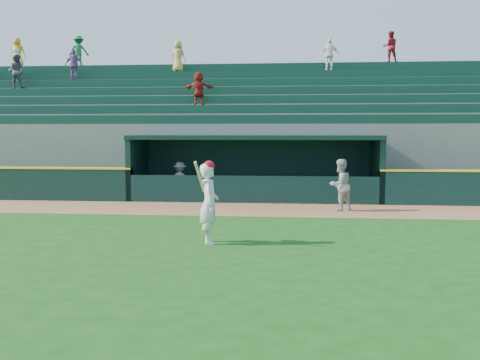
{
  "coord_description": "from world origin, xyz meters",
  "views": [
    {
      "loc": [
        1.35,
        -12.73,
        2.63
      ],
      "look_at": [
        0.0,
        1.6,
        1.3
      ],
      "focal_mm": 40.0,
      "sensor_mm": 36.0,
      "label": 1
    }
  ],
  "objects": [
    {
      "name": "ground",
      "position": [
        0.0,
        0.0,
        0.0
      ],
      "size": [
        120.0,
        120.0,
        0.0
      ],
      "primitive_type": "plane",
      "color": "#164711",
      "rests_on": "ground"
    },
    {
      "name": "warning_track",
      "position": [
        0.0,
        4.9,
        0.01
      ],
      "size": [
        40.0,
        3.0,
        0.01
      ],
      "primitive_type": "cube",
      "color": "#8F5D39",
      "rests_on": "ground"
    },
    {
      "name": "dugout_player_front",
      "position": [
        2.99,
        4.94,
        0.85
      ],
      "size": [
        1.05,
        1.02,
        1.71
      ],
      "primitive_type": "imported",
      "rotation": [
        0.0,
        0.0,
        3.81
      ],
      "color": "#A7A7A2",
      "rests_on": "ground"
    },
    {
      "name": "dugout_player_inside",
      "position": [
        -2.91,
        7.63,
        0.72
      ],
      "size": [
        0.97,
        0.62,
        1.43
      ],
      "primitive_type": "imported",
      "rotation": [
        0.0,
        0.0,
        3.04
      ],
      "color": "#A3A29D",
      "rests_on": "ground"
    },
    {
      "name": "dugout",
      "position": [
        0.0,
        8.0,
        1.36
      ],
      "size": [
        9.4,
        2.8,
        2.46
      ],
      "color": "slate",
      "rests_on": "ground"
    },
    {
      "name": "stands",
      "position": [
        -0.02,
        12.58,
        2.4
      ],
      "size": [
        34.5,
        6.25,
        7.53
      ],
      "color": "slate",
      "rests_on": "ground"
    },
    {
      "name": "batter_at_plate",
      "position": [
        -0.53,
        -0.47,
        0.97
      ],
      "size": [
        0.56,
        0.85,
        1.95
      ],
      "color": "silver",
      "rests_on": "ground"
    }
  ]
}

